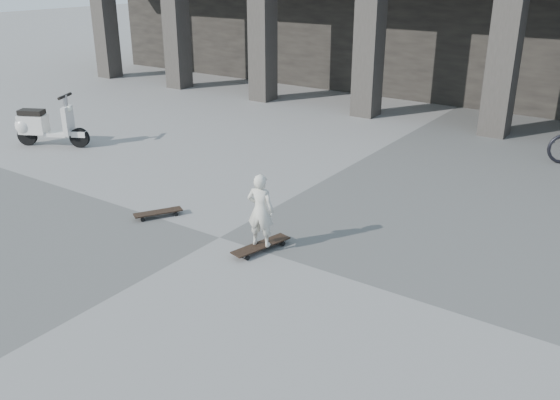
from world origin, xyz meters
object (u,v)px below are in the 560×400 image
Objects in this scene: child at (261,210)px; scooter at (39,125)px; longboard at (261,246)px; skateboard_spare at (158,213)px.

child is 7.64m from scooter.
longboard is 2.18m from skateboard_spare.
longboard reaches higher than skateboard_spare.
skateboard_spare is 0.49× the size of scooter.
skateboard_spare is 2.26m from child.
skateboard_spare is at bearing -41.88° from scooter.
child is (2.18, -0.03, 0.58)m from skateboard_spare.
skateboard_spare is (-2.18, 0.03, -0.00)m from longboard.
child is at bearing -59.99° from skateboard_spare.
scooter reaches higher than longboard.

